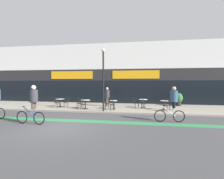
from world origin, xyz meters
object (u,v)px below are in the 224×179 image
(cafe_chair_2_near, at_px, (112,104))
(cafe_chair_3_side, at_px, (136,102))
(cafe_chair_1_side, at_px, (78,102))
(cafe_chair_3_near, at_px, (143,103))
(cafe_chair_1_near, at_px, (83,103))
(cafe_chair_4_side, at_px, (172,104))
(bistro_table_3, at_px, (143,102))
(lamp_post, at_px, (103,75))
(bistro_table_2, at_px, (114,103))
(cafe_chair_2_side, at_px, (106,103))
(cafe_chair_0_side, at_px, (67,101))
(bistro_table_0, at_px, (60,101))
(planter_pot, at_px, (178,99))
(pedestrian_near_end, at_px, (107,95))
(cafe_chair_0_near, at_px, (57,102))
(cyclist_1, at_px, (33,102))
(cyclist_0, at_px, (173,102))
(cafe_chair_4_near, at_px, (165,104))
(bistro_table_4, at_px, (164,103))
(bistro_table_1, at_px, (85,102))

(cafe_chair_2_near, bearing_deg, cafe_chair_3_side, -50.22)
(cafe_chair_1_side, distance_m, cafe_chair_3_near, 5.43)
(cafe_chair_1_near, distance_m, cafe_chair_4_side, 7.13)
(bistro_table_3, xyz_separation_m, lamp_post, (-3.02, -2.21, 2.24))
(bistro_table_2, distance_m, cafe_chair_2_side, 0.63)
(cafe_chair_0_side, xyz_separation_m, cafe_chair_2_side, (3.68, -0.45, 0.00))
(bistro_table_0, distance_m, planter_pot, 10.88)
(bistro_table_2, relative_size, cafe_chair_3_side, 0.79)
(planter_pot, height_order, lamp_post, lamp_post)
(cafe_chair_2_side, distance_m, cafe_chair_4_side, 5.31)
(pedestrian_near_end, bearing_deg, cafe_chair_2_side, -66.25)
(cafe_chair_0_near, xyz_separation_m, cyclist_1, (1.32, -5.23, 0.60))
(cyclist_0, bearing_deg, pedestrian_near_end, -51.25)
(cafe_chair_0_side, bearing_deg, planter_pot, -172.99)
(bistro_table_2, distance_m, cafe_chair_2_near, 0.63)
(cafe_chair_4_near, bearing_deg, pedestrian_near_end, 63.88)
(lamp_post, relative_size, pedestrian_near_end, 2.73)
(cafe_chair_1_near, bearing_deg, bistro_table_3, -60.13)
(bistro_table_4, height_order, cafe_chair_4_near, cafe_chair_4_near)
(bistro_table_4, xyz_separation_m, planter_pot, (1.59, 2.75, 0.14))
(cafe_chair_1_side, relative_size, cafe_chair_3_side, 1.00)
(bistro_table_0, bearing_deg, cafe_chair_4_side, -1.17)
(cafe_chair_1_near, bearing_deg, bistro_table_4, -72.63)
(cafe_chair_3_near, bearing_deg, bistro_table_2, 105.66)
(cafe_chair_1_near, height_order, cyclist_0, cyclist_0)
(bistro_table_2, xyz_separation_m, cafe_chair_1_side, (-2.99, -0.15, 0.02))
(cafe_chair_1_side, height_order, cafe_chair_4_near, same)
(bistro_table_0, distance_m, cafe_chair_1_side, 2.02)
(cafe_chair_3_side, bearing_deg, bistro_table_2, -155.78)
(cafe_chair_1_near, height_order, pedestrian_near_end, pedestrian_near_end)
(bistro_table_3, height_order, lamp_post, lamp_post)
(bistro_table_1, distance_m, cafe_chair_1_side, 0.63)
(bistro_table_3, xyz_separation_m, cafe_chair_4_near, (1.65, -1.49, -0.02))
(cafe_chair_1_near, height_order, cafe_chair_4_side, same)
(cafe_chair_1_near, distance_m, cafe_chair_2_side, 1.91)
(cafe_chair_2_near, distance_m, planter_pot, 6.70)
(cafe_chair_2_side, relative_size, cyclist_1, 0.42)
(bistro_table_3, xyz_separation_m, bistro_table_4, (1.64, -0.87, -0.01))
(cafe_chair_3_near, bearing_deg, cyclist_0, -152.99)
(cafe_chair_0_near, bearing_deg, cafe_chair_0_side, -41.22)
(cafe_chair_3_near, relative_size, cafe_chair_3_side, 1.00)
(bistro_table_0, bearing_deg, pedestrian_near_end, 14.40)
(bistro_table_1, height_order, cafe_chair_4_side, cafe_chair_4_side)
(cafe_chair_4_near, bearing_deg, cafe_chair_1_side, 82.77)
(cafe_chair_3_side, xyz_separation_m, cyclist_1, (-5.40, -6.52, 0.60))
(cafe_chair_1_side, relative_size, cafe_chair_4_near, 1.00)
(cafe_chair_4_near, relative_size, cafe_chair_4_side, 1.00)
(cafe_chair_4_side, distance_m, cyclist_0, 3.87)
(bistro_table_4, relative_size, cafe_chair_0_near, 0.83)
(bistro_table_4, distance_m, cafe_chair_0_side, 8.36)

